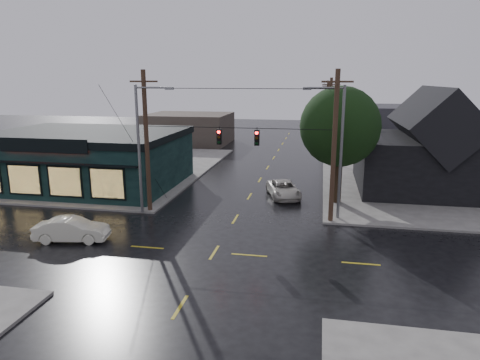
% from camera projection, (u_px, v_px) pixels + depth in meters
% --- Properties ---
extents(ground_plane, '(160.00, 160.00, 0.00)m').
position_uv_depth(ground_plane, '(214.00, 252.00, 24.06)').
color(ground_plane, black).
extents(sidewalk_nw, '(28.00, 28.00, 0.15)m').
position_uv_depth(sidewalk_nw, '(82.00, 167.00, 46.80)').
color(sidewalk_nw, '#5E5C58').
rests_on(sidewalk_nw, ground).
extents(sidewalk_ne, '(28.00, 28.00, 0.15)m').
position_uv_depth(sidewalk_ne, '(477.00, 184.00, 39.51)').
color(sidewalk_ne, '#5E5C58').
rests_on(sidewalk_ne, ground).
extents(pizza_shop, '(16.30, 12.34, 4.90)m').
position_uv_depth(pizza_shop, '(88.00, 158.00, 38.57)').
color(pizza_shop, black).
rests_on(pizza_shop, ground).
extents(ne_building, '(12.60, 11.60, 8.75)m').
position_uv_depth(ne_building, '(432.00, 139.00, 36.54)').
color(ne_building, black).
rests_on(ne_building, ground).
extents(corner_tree, '(6.05, 6.05, 8.90)m').
position_uv_depth(corner_tree, '(340.00, 127.00, 32.10)').
color(corner_tree, black).
rests_on(corner_tree, ground).
extents(utility_pole_nw, '(2.00, 0.32, 10.15)m').
position_uv_depth(utility_pole_nw, '(150.00, 212.00, 31.46)').
color(utility_pole_nw, '#321F16').
rests_on(utility_pole_nw, ground).
extents(utility_pole_ne, '(2.00, 0.32, 10.15)m').
position_uv_depth(utility_pole_ne, '(330.00, 222.00, 29.09)').
color(utility_pole_ne, '#321F16').
rests_on(utility_pole_ne, ground).
extents(utility_pole_far_a, '(2.00, 0.32, 9.65)m').
position_uv_depth(utility_pole_far_a, '(327.00, 163.00, 49.63)').
color(utility_pole_far_a, '#321F16').
rests_on(utility_pole_far_a, ground).
extents(utility_pole_far_b, '(2.00, 0.32, 9.15)m').
position_uv_depth(utility_pole_far_b, '(326.00, 139.00, 68.74)').
color(utility_pole_far_b, '#321F16').
rests_on(utility_pole_far_b, ground).
extents(utility_pole_far_c, '(2.00, 0.32, 9.15)m').
position_uv_depth(utility_pole_far_c, '(326.00, 126.00, 87.86)').
color(utility_pole_far_c, '#321F16').
rests_on(utility_pole_far_c, ground).
extents(span_signal_assembly, '(13.00, 0.48, 1.23)m').
position_uv_depth(span_signal_assembly, '(238.00, 137.00, 28.93)').
color(span_signal_assembly, black).
rests_on(span_signal_assembly, ground).
extents(streetlight_nw, '(5.40, 0.30, 9.15)m').
position_uv_depth(streetlight_nw, '(143.00, 214.00, 30.84)').
color(streetlight_nw, slate).
rests_on(streetlight_nw, ground).
extents(streetlight_ne, '(5.40, 0.30, 9.15)m').
position_uv_depth(streetlight_ne, '(337.00, 220.00, 29.67)').
color(streetlight_ne, slate).
rests_on(streetlight_ne, ground).
extents(bg_building_west, '(12.00, 10.00, 4.40)m').
position_uv_depth(bg_building_west, '(189.00, 128.00, 64.32)').
color(bg_building_west, '#40352F').
rests_on(bg_building_west, ground).
extents(bg_building_east, '(14.00, 12.00, 5.60)m').
position_uv_depth(bg_building_east, '(392.00, 125.00, 63.50)').
color(bg_building_east, '#27272C').
rests_on(bg_building_east, ground).
extents(sedan_cream, '(4.54, 2.27, 1.43)m').
position_uv_depth(sedan_cream, '(72.00, 230.00, 25.63)').
color(sedan_cream, beige).
rests_on(sedan_cream, ground).
extents(suv_silver, '(3.55, 5.24, 1.33)m').
position_uv_depth(suv_silver, '(283.00, 189.00, 35.14)').
color(suv_silver, '#B5B1A7').
rests_on(suv_silver, ground).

